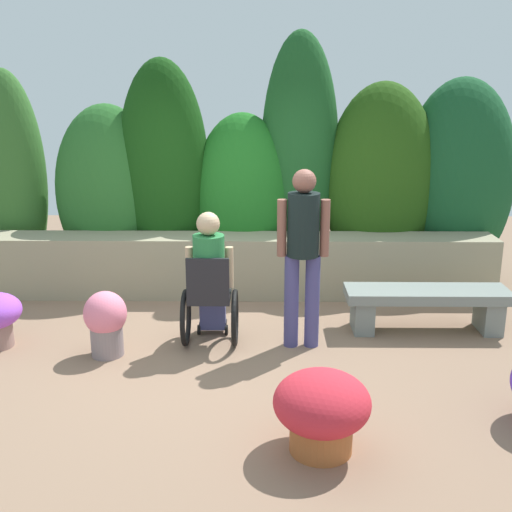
% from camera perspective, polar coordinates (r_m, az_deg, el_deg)
% --- Properties ---
extents(ground_plane, '(12.48, 12.48, 0.00)m').
position_cam_1_polar(ground_plane, '(6.06, -2.77, -8.57)').
color(ground_plane, '#896A54').
extents(stone_retaining_wall, '(6.21, 0.53, 0.73)m').
position_cam_1_polar(stone_retaining_wall, '(7.46, -2.08, -0.87)').
color(stone_retaining_wall, gray).
rests_on(stone_retaining_wall, ground).
extents(hedge_backdrop, '(6.84, 1.08, 3.10)m').
position_cam_1_polar(hedge_backdrop, '(7.91, 1.04, 6.84)').
color(hedge_backdrop, '#346728').
rests_on(hedge_backdrop, ground).
extents(stone_bench, '(1.66, 0.46, 0.45)m').
position_cam_1_polar(stone_bench, '(6.63, 15.38, -4.12)').
color(stone_bench, gray).
rests_on(stone_bench, ground).
extents(person_in_wheelchair, '(0.53, 0.66, 1.33)m').
position_cam_1_polar(person_in_wheelchair, '(6.00, -4.25, -2.49)').
color(person_in_wheelchair, black).
rests_on(person_in_wheelchair, ground).
extents(person_standing_companion, '(0.49, 0.30, 1.73)m').
position_cam_1_polar(person_standing_companion, '(5.84, 4.33, 0.85)').
color(person_standing_companion, '#43417A').
rests_on(person_standing_companion, ground).
extents(flower_pot_purple_near, '(0.68, 0.68, 0.58)m').
position_cam_1_polar(flower_pot_purple_near, '(4.42, 6.05, -13.79)').
color(flower_pot_purple_near, '#A85C2E').
rests_on(flower_pot_purple_near, ground).
extents(flower_pot_terracotta_by_wall, '(0.40, 0.40, 0.63)m').
position_cam_1_polar(flower_pot_terracotta_by_wall, '(5.98, -13.63, -5.81)').
color(flower_pot_terracotta_by_wall, gray).
rests_on(flower_pot_terracotta_by_wall, ground).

